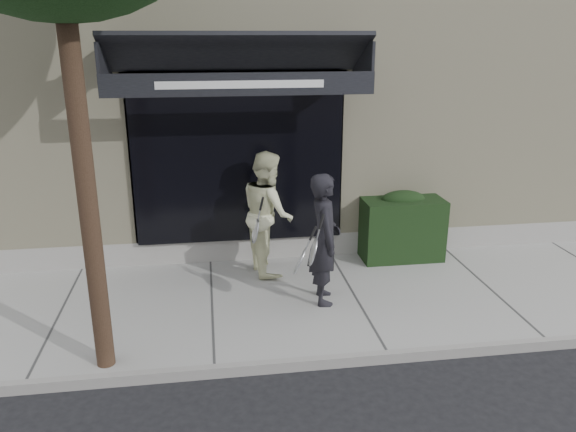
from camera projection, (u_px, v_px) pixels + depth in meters
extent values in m
plane|color=black|center=(354.00, 302.00, 7.99)|extent=(80.00, 80.00, 0.00)
cube|color=#9D9C97|center=(354.00, 298.00, 7.98)|extent=(20.00, 3.00, 0.12)
cube|color=gray|center=(388.00, 357.00, 6.52)|extent=(20.00, 0.10, 0.14)
cube|color=beige|center=(298.00, 77.00, 11.84)|extent=(14.00, 7.00, 5.50)
cube|color=gray|center=(329.00, 243.00, 9.52)|extent=(14.02, 0.42, 0.50)
cube|color=black|center=(238.00, 158.00, 8.68)|extent=(3.20, 0.30, 2.60)
cube|color=gray|center=(133.00, 159.00, 8.60)|extent=(0.08, 0.40, 2.60)
cube|color=gray|center=(337.00, 153.00, 9.05)|extent=(0.08, 0.40, 2.60)
cube|color=gray|center=(235.00, 69.00, 8.41)|extent=(3.36, 0.40, 0.12)
cube|color=black|center=(237.00, 52.00, 7.67)|extent=(3.60, 1.03, 0.55)
cube|color=black|center=(241.00, 84.00, 7.32)|extent=(3.60, 0.05, 0.30)
cube|color=white|center=(241.00, 85.00, 7.29)|extent=(2.20, 0.01, 0.10)
cube|color=black|center=(104.00, 59.00, 7.45)|extent=(0.04, 1.00, 0.45)
cube|color=black|center=(363.00, 57.00, 7.94)|extent=(0.04, 1.00, 0.45)
cube|color=black|center=(401.00, 228.00, 9.13)|extent=(1.30, 0.70, 1.00)
ellipsoid|color=black|center=(403.00, 199.00, 8.97)|extent=(0.71, 0.38, 0.27)
cylinder|color=black|center=(83.00, 165.00, 5.58)|extent=(0.20, 0.20, 4.80)
imported|color=black|center=(324.00, 239.00, 7.51)|extent=(0.48, 0.69, 1.80)
torus|color=silver|center=(313.00, 252.00, 7.18)|extent=(0.13, 0.31, 0.30)
cylinder|color=silver|center=(313.00, 252.00, 7.18)|extent=(0.10, 0.28, 0.26)
cylinder|color=silver|center=(313.00, 252.00, 7.18)|extent=(0.18, 0.04, 0.06)
cylinder|color=black|center=(313.00, 252.00, 7.18)|extent=(0.20, 0.05, 0.08)
torus|color=silver|center=(300.00, 261.00, 7.23)|extent=(0.21, 0.33, 0.29)
cylinder|color=silver|center=(300.00, 261.00, 7.23)|extent=(0.17, 0.29, 0.25)
cylinder|color=silver|center=(300.00, 261.00, 7.23)|extent=(0.17, 0.06, 0.09)
cylinder|color=black|center=(300.00, 261.00, 7.23)|extent=(0.20, 0.08, 0.11)
imported|color=beige|center=(268.00, 213.00, 8.48)|extent=(0.85, 1.02, 1.88)
torus|color=silver|center=(255.00, 231.00, 8.15)|extent=(0.11, 0.31, 0.30)
cylinder|color=silver|center=(255.00, 231.00, 8.15)|extent=(0.08, 0.27, 0.26)
cylinder|color=silver|center=(255.00, 231.00, 8.15)|extent=(0.18, 0.03, 0.06)
cylinder|color=black|center=(255.00, 231.00, 8.15)|extent=(0.20, 0.05, 0.08)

